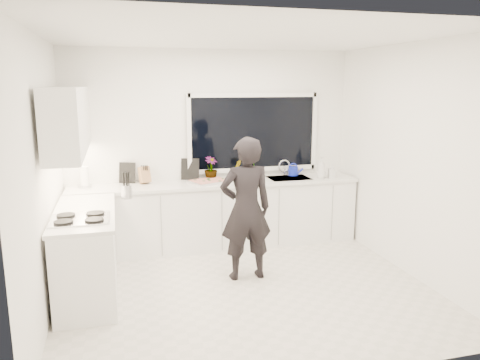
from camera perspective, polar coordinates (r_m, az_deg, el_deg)
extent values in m
cube|color=beige|center=(5.34, 0.65, -13.15)|extent=(4.00, 3.50, 0.02)
cube|color=white|center=(6.62, -3.43, 3.96)|extent=(4.00, 0.02, 2.70)
cube|color=white|center=(4.81, -23.06, 0.14)|extent=(0.02, 3.50, 2.70)
cube|color=white|center=(5.80, 20.19, 2.18)|extent=(0.02, 3.50, 2.70)
cube|color=white|center=(4.88, 0.73, 17.27)|extent=(4.00, 3.50, 0.02)
cube|color=black|center=(6.71, 1.65, 5.79)|extent=(1.80, 0.02, 1.00)
cube|color=white|center=(6.51, -2.79, -4.35)|extent=(3.92, 0.58, 0.88)
cube|color=white|center=(5.34, -18.13, -8.55)|extent=(0.58, 1.60, 0.88)
cube|color=silver|center=(6.39, -2.81, -0.41)|extent=(3.94, 0.62, 0.04)
cube|color=silver|center=(5.21, -18.45, -3.78)|extent=(0.62, 1.60, 0.04)
cube|color=white|center=(5.41, -20.17, 6.89)|extent=(0.34, 2.10, 0.70)
cube|color=silver|center=(6.70, 5.98, -0.16)|extent=(0.58, 0.42, 0.14)
cylinder|color=silver|center=(6.86, 5.42, 1.48)|extent=(0.03, 0.03, 0.22)
cube|color=black|center=(4.86, -18.93, -4.46)|extent=(0.56, 0.48, 0.03)
imported|color=black|center=(5.35, 0.72, -3.55)|extent=(0.61, 0.40, 1.66)
cube|color=silver|center=(6.34, -3.77, -0.19)|extent=(0.60, 0.53, 0.03)
cube|color=red|center=(6.34, -3.78, -0.04)|extent=(0.54, 0.47, 0.01)
cylinder|color=#1322B3|center=(6.87, 6.48, 1.10)|extent=(0.18, 0.18, 0.13)
cylinder|color=white|center=(6.35, -18.44, 0.30)|extent=(0.14, 0.14, 0.26)
cube|color=#A16A4B|center=(6.39, -11.55, 0.55)|extent=(0.16, 0.14, 0.22)
cylinder|color=silver|center=(5.61, -13.66, -1.38)|extent=(0.16, 0.16, 0.16)
cube|color=black|center=(6.47, -13.58, 0.87)|extent=(0.21, 0.10, 0.28)
cube|color=black|center=(6.54, -6.10, 1.34)|extent=(0.24, 0.10, 0.30)
imported|color=#26662D|center=(6.51, -3.58, 1.44)|extent=(0.25, 0.25, 0.33)
imported|color=#26662D|center=(6.60, -0.44, 1.34)|extent=(0.17, 0.14, 0.27)
imported|color=#26662D|center=(6.66, 1.70, 1.62)|extent=(0.12, 0.17, 0.31)
imported|color=#D8BF66|center=(6.69, 9.90, 1.50)|extent=(0.17, 0.17, 0.31)
imported|color=#D8BF66|center=(6.77, 11.11, 1.08)|extent=(0.10, 0.11, 0.19)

